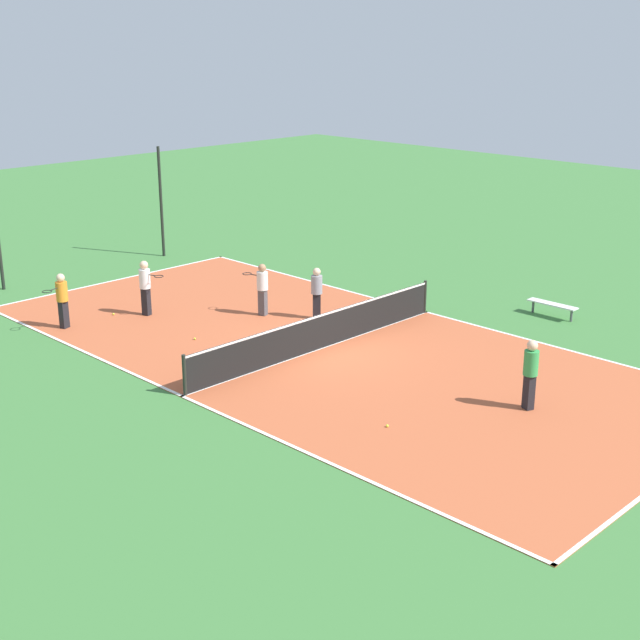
% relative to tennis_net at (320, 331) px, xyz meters
% --- Properties ---
extents(ground_plane, '(80.00, 80.00, 0.00)m').
position_rel_tennis_net_xyz_m(ground_plane, '(0.00, 0.00, -0.58)').
color(ground_plane, '#3D7538').
extents(court_surface, '(10.09, 21.46, 0.02)m').
position_rel_tennis_net_xyz_m(court_surface, '(0.00, 0.00, -0.57)').
color(court_surface, '#B75633').
rests_on(court_surface, ground_plane).
extents(tennis_net, '(9.89, 0.10, 1.09)m').
position_rel_tennis_net_xyz_m(tennis_net, '(0.00, 0.00, 0.00)').
color(tennis_net, black).
rests_on(tennis_net, court_surface).
extents(bench, '(0.36, 1.70, 0.45)m').
position_rel_tennis_net_xyz_m(bench, '(7.51, -3.18, -0.19)').
color(bench, silver).
rests_on(bench, ground_plane).
extents(player_far_green, '(0.47, 0.47, 1.78)m').
position_rel_tennis_net_xyz_m(player_far_green, '(0.51, -6.69, 0.47)').
color(player_far_green, black).
rests_on(player_far_green, court_surface).
extents(player_baseline_gray, '(0.51, 0.51, 1.69)m').
position_rel_tennis_net_xyz_m(player_baseline_gray, '(1.95, 2.08, 0.41)').
color(player_baseline_gray, black).
rests_on(player_baseline_gray, court_surface).
extents(player_near_white, '(0.55, 0.98, 1.81)m').
position_rel_tennis_net_xyz_m(player_near_white, '(-1.68, 6.30, 0.50)').
color(player_near_white, black).
rests_on(player_near_white, court_surface).
extents(player_center_orange, '(0.99, 0.58, 1.75)m').
position_rel_tennis_net_xyz_m(player_center_orange, '(-4.26, 7.03, 0.46)').
color(player_center_orange, black).
rests_on(player_center_orange, court_surface).
extents(player_far_white, '(0.54, 0.98, 1.72)m').
position_rel_tennis_net_xyz_m(player_far_white, '(0.98, 3.60, 0.44)').
color(player_far_white, '#4C4C51').
rests_on(player_far_white, court_surface).
extents(tennis_ball_right_alley, '(0.07, 0.07, 0.07)m').
position_rel_tennis_net_xyz_m(tennis_ball_right_alley, '(-2.10, 3.23, -0.52)').
color(tennis_ball_right_alley, '#CCE033').
rests_on(tennis_ball_right_alley, court_surface).
extents(tennis_ball_near_net, '(0.07, 0.07, 0.07)m').
position_rel_tennis_net_xyz_m(tennis_ball_near_net, '(-2.74, -4.93, -0.52)').
color(tennis_ball_near_net, '#CCE033').
rests_on(tennis_ball_near_net, court_surface).
extents(tennis_ball_left_sideline, '(0.07, 0.07, 0.07)m').
position_rel_tennis_net_xyz_m(tennis_ball_left_sideline, '(-2.46, 7.07, -0.52)').
color(tennis_ball_left_sideline, '#CCE033').
rests_on(tennis_ball_left_sideline, court_surface).
extents(fence_post_back_right, '(0.12, 0.12, 4.48)m').
position_rel_tennis_net_xyz_m(fence_post_back_right, '(3.51, 12.55, 1.67)').
color(fence_post_back_right, black).
rests_on(fence_post_back_right, ground_plane).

